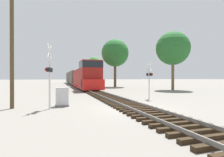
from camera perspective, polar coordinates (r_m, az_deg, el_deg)
name	(u,v)px	position (r m, az deg, el deg)	size (l,w,h in m)	color
ground_plane	(133,108)	(12.08, 6.92, -9.63)	(400.00, 400.00, 0.00)	slate
rail_track_bed	(133,106)	(12.06, 6.92, -9.00)	(2.60, 160.00, 0.31)	black
freight_train	(76,78)	(49.38, -11.65, 0.26)	(3.11, 51.79, 4.69)	maroon
crossing_signal_near	(49,72)	(12.27, -19.85, 2.12)	(0.48, 1.01, 4.28)	silver
crossing_signal_far	(149,77)	(17.34, 12.13, 0.58)	(0.37, 1.01, 3.56)	silver
relay_cabinet	(62,97)	(13.25, -15.98, -5.81)	(0.98, 0.59, 1.37)	slate
utility_pole	(12,41)	(13.75, -29.88, 10.46)	(1.80, 0.26, 8.71)	#4C3A23
tree_far_right	(173,48)	(31.74, 19.25, 9.24)	(5.66, 5.66, 9.89)	brown
tree_mid_background	(115,53)	(40.03, 1.02, 8.28)	(6.18, 6.18, 10.78)	brown
tree_deep_background	(94,64)	(56.83, -5.89, 4.87)	(4.23, 4.23, 8.82)	brown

